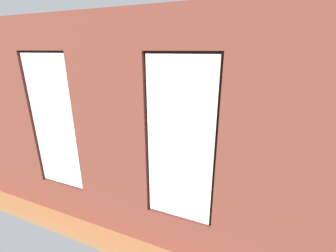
% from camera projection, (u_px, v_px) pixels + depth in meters
% --- Properties ---
extents(ground_plane, '(6.99, 6.16, 0.10)m').
position_uv_depth(ground_plane, '(178.00, 158.00, 5.89)').
color(ground_plane, '#99663D').
extents(brick_wall_with_windows, '(6.39, 0.30, 3.08)m').
position_uv_depth(brick_wall_with_windows, '(112.00, 138.00, 3.02)').
color(brick_wall_with_windows, brown).
rests_on(brick_wall_with_windows, ground_plane).
extents(white_wall_right, '(0.10, 5.16, 3.08)m').
position_uv_depth(white_wall_right, '(73.00, 91.00, 6.34)').
color(white_wall_right, silver).
rests_on(white_wall_right, ground_plane).
extents(couch_by_window, '(1.75, 0.87, 0.80)m').
position_uv_depth(couch_by_window, '(145.00, 189.00, 3.93)').
color(couch_by_window, black).
rests_on(couch_by_window, ground_plane).
extents(couch_left, '(0.98, 2.11, 0.80)m').
position_uv_depth(couch_left, '(288.00, 172.00, 4.50)').
color(couch_left, black).
rests_on(couch_left, ground_plane).
extents(coffee_table, '(1.26, 0.85, 0.45)m').
position_uv_depth(coffee_table, '(160.00, 143.00, 5.74)').
color(coffee_table, '#A87547').
rests_on(coffee_table, ground_plane).
extents(cup_ceramic, '(0.09, 0.09, 0.11)m').
position_uv_depth(cup_ceramic, '(160.00, 139.00, 5.70)').
color(cup_ceramic, '#B23D38').
rests_on(cup_ceramic, coffee_table).
extents(remote_silver, '(0.16, 0.15, 0.02)m').
position_uv_depth(remote_silver, '(145.00, 140.00, 5.74)').
color(remote_silver, '#B2B2B7').
rests_on(remote_silver, coffee_table).
extents(remote_black, '(0.05, 0.17, 0.02)m').
position_uv_depth(remote_black, '(175.00, 140.00, 5.72)').
color(remote_black, black).
rests_on(remote_black, coffee_table).
extents(media_console, '(1.20, 0.42, 0.58)m').
position_uv_depth(media_console, '(78.00, 138.00, 6.35)').
color(media_console, black).
rests_on(media_console, ground_plane).
extents(tv_flatscreen, '(1.13, 0.20, 0.73)m').
position_uv_depth(tv_flatscreen, '(75.00, 115.00, 6.14)').
color(tv_flatscreen, black).
rests_on(tv_flatscreen, media_console).
extents(papasan_chair, '(1.17, 1.17, 0.72)m').
position_uv_depth(papasan_chair, '(172.00, 119.00, 7.47)').
color(papasan_chair, olive).
rests_on(papasan_chair, ground_plane).
extents(potted_plant_beside_window_right, '(0.58, 0.58, 0.93)m').
position_uv_depth(potted_plant_beside_window_right, '(60.00, 159.00, 4.42)').
color(potted_plant_beside_window_right, '#47423D').
rests_on(potted_plant_beside_window_right, ground_plane).
extents(potted_plant_corner_near_left, '(0.82, 0.82, 1.06)m').
position_uv_depth(potted_plant_corner_near_left, '(289.00, 121.00, 6.50)').
color(potted_plant_corner_near_left, brown).
rests_on(potted_plant_corner_near_left, ground_plane).
extents(potted_plant_mid_room_small, '(0.32, 0.32, 0.62)m').
position_uv_depth(potted_plant_mid_room_small, '(207.00, 132.00, 6.37)').
color(potted_plant_mid_room_small, '#9E5638').
rests_on(potted_plant_mid_room_small, ground_plane).
extents(potted_plant_by_left_couch, '(0.28, 0.28, 0.54)m').
position_uv_depth(potted_plant_by_left_couch, '(267.00, 141.00, 5.93)').
color(potted_plant_by_left_couch, '#47423D').
rests_on(potted_plant_by_left_couch, ground_plane).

